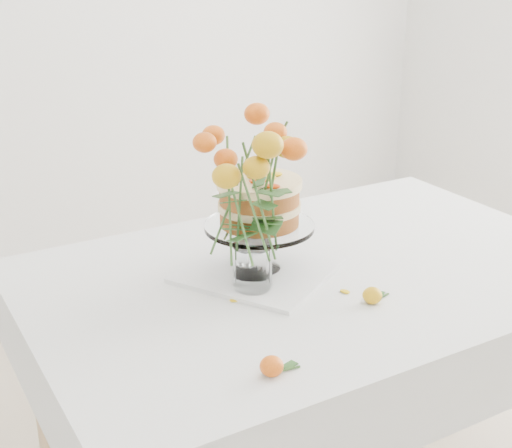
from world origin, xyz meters
The scene contains 10 objects.
table centered at (0.00, 0.00, 0.67)m, with size 1.43×0.93×0.76m.
napkin centered at (-0.13, 0.06, 0.76)m, with size 0.33×0.33×0.01m, color white.
cake_stand centered at (-0.13, 0.06, 0.93)m, with size 0.26×0.26×0.24m.
rose_vase centered at (-0.20, -0.03, 1.02)m, with size 0.36×0.36×0.45m.
loose_rose_near centered at (0.00, -0.21, 0.77)m, with size 0.08×0.04×0.04m.
loose_rose_far centered at (-0.34, -0.34, 0.78)m, with size 0.08×0.05×0.04m.
stray_petal_a centered at (-0.12, -0.10, 0.76)m, with size 0.03×0.02×0.00m, color yellow.
stray_petal_b centered at (-0.02, -0.14, 0.76)m, with size 0.03×0.02×0.00m, color yellow.
stray_petal_c centered at (0.02, -0.18, 0.76)m, with size 0.03×0.02×0.00m, color yellow.
stray_petal_d centered at (-0.26, -0.05, 0.76)m, with size 0.03×0.02×0.00m, color yellow.
Camera 1 is at (-0.93, -1.31, 1.50)m, focal length 50.00 mm.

